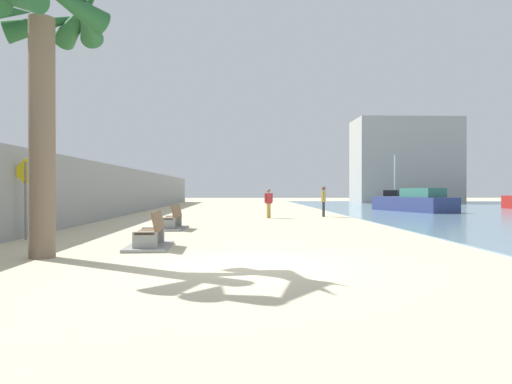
{
  "coord_description": "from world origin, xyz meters",
  "views": [
    {
      "loc": [
        -0.22,
        -9.67,
        1.55
      ],
      "look_at": [
        0.57,
        13.32,
        1.43
      ],
      "focal_mm": 33.17,
      "sensor_mm": 36.0,
      "label": 1
    }
  ],
  "objects_px": {
    "bench_near": "(150,239)",
    "boat_distant": "(414,202)",
    "bench_far": "(171,223)",
    "person_standing": "(324,199)",
    "pedestrian_sign": "(26,189)",
    "boat_far_left": "(394,199)",
    "person_walking": "(269,201)",
    "palm_tree": "(42,45)"
  },
  "relations": [
    {
      "from": "boat_distant",
      "to": "pedestrian_sign",
      "type": "height_order",
      "value": "pedestrian_sign"
    },
    {
      "from": "palm_tree",
      "to": "boat_far_left",
      "type": "distance_m",
      "value": 41.31
    },
    {
      "from": "person_walking",
      "to": "boat_distant",
      "type": "distance_m",
      "value": 12.55
    },
    {
      "from": "palm_tree",
      "to": "bench_far",
      "type": "distance_m",
      "value": 9.09
    },
    {
      "from": "person_walking",
      "to": "boat_far_left",
      "type": "distance_m",
      "value": 25.31
    },
    {
      "from": "person_standing",
      "to": "boat_far_left",
      "type": "relative_size",
      "value": 0.35
    },
    {
      "from": "bench_near",
      "to": "pedestrian_sign",
      "type": "distance_m",
      "value": 4.94
    },
    {
      "from": "boat_distant",
      "to": "boat_far_left",
      "type": "relative_size",
      "value": 1.43
    },
    {
      "from": "bench_far",
      "to": "bench_near",
      "type": "bearing_deg",
      "value": -87.15
    },
    {
      "from": "boat_distant",
      "to": "palm_tree",
      "type": "bearing_deg",
      "value": -127.64
    },
    {
      "from": "boat_far_left",
      "to": "pedestrian_sign",
      "type": "relative_size",
      "value": 1.98
    },
    {
      "from": "bench_far",
      "to": "person_standing",
      "type": "distance_m",
      "value": 11.17
    },
    {
      "from": "boat_far_left",
      "to": "person_standing",
      "type": "bearing_deg",
      "value": -118.03
    },
    {
      "from": "palm_tree",
      "to": "boat_far_left",
      "type": "bearing_deg",
      "value": 60.99
    },
    {
      "from": "bench_near",
      "to": "person_standing",
      "type": "relative_size",
      "value": 1.23
    },
    {
      "from": "bench_near",
      "to": "person_standing",
      "type": "xyz_separation_m",
      "value": [
        7.16,
        14.18,
        0.78
      ]
    },
    {
      "from": "bench_near",
      "to": "boat_distant",
      "type": "xyz_separation_m",
      "value": [
        14.51,
        19.82,
        0.43
      ]
    },
    {
      "from": "bench_far",
      "to": "person_standing",
      "type": "relative_size",
      "value": 1.24
    },
    {
      "from": "person_walking",
      "to": "person_standing",
      "type": "distance_m",
      "value": 3.41
    },
    {
      "from": "person_walking",
      "to": "boat_distant",
      "type": "bearing_deg",
      "value": 32.68
    },
    {
      "from": "bench_far",
      "to": "pedestrian_sign",
      "type": "distance_m",
      "value": 5.58
    },
    {
      "from": "person_standing",
      "to": "pedestrian_sign",
      "type": "xyz_separation_m",
      "value": [
        -11.38,
        -12.0,
        0.56
      ]
    },
    {
      "from": "person_walking",
      "to": "boat_far_left",
      "type": "height_order",
      "value": "boat_far_left"
    },
    {
      "from": "person_standing",
      "to": "palm_tree",
      "type": "bearing_deg",
      "value": -120.22
    },
    {
      "from": "bench_near",
      "to": "person_standing",
      "type": "distance_m",
      "value": 15.9
    },
    {
      "from": "boat_far_left",
      "to": "pedestrian_sign",
      "type": "xyz_separation_m",
      "value": [
        -22.04,
        -32.03,
        0.98
      ]
    },
    {
      "from": "boat_distant",
      "to": "boat_far_left",
      "type": "distance_m",
      "value": 14.76
    },
    {
      "from": "person_walking",
      "to": "pedestrian_sign",
      "type": "distance_m",
      "value": 13.61
    },
    {
      "from": "person_walking",
      "to": "palm_tree",
      "type": "bearing_deg",
      "value": -112.29
    },
    {
      "from": "palm_tree",
      "to": "person_walking",
      "type": "height_order",
      "value": "palm_tree"
    },
    {
      "from": "bench_near",
      "to": "boat_distant",
      "type": "bearing_deg",
      "value": 53.78
    },
    {
      "from": "person_standing",
      "to": "pedestrian_sign",
      "type": "relative_size",
      "value": 0.68
    },
    {
      "from": "bench_far",
      "to": "boat_distant",
      "type": "xyz_separation_m",
      "value": [
        14.81,
        13.92,
        0.43
      ]
    },
    {
      "from": "person_standing",
      "to": "boat_far_left",
      "type": "bearing_deg",
      "value": 61.97
    },
    {
      "from": "bench_far",
      "to": "boat_distant",
      "type": "height_order",
      "value": "boat_distant"
    },
    {
      "from": "bench_far",
      "to": "boat_far_left",
      "type": "relative_size",
      "value": 0.43
    },
    {
      "from": "bench_near",
      "to": "boat_far_left",
      "type": "bearing_deg",
      "value": 62.48
    },
    {
      "from": "bench_near",
      "to": "person_walking",
      "type": "distance_m",
      "value": 13.64
    },
    {
      "from": "palm_tree",
      "to": "boat_distant",
      "type": "bearing_deg",
      "value": 52.36
    },
    {
      "from": "person_walking",
      "to": "boat_far_left",
      "type": "relative_size",
      "value": 0.32
    },
    {
      "from": "person_standing",
      "to": "boat_distant",
      "type": "relative_size",
      "value": 0.24
    },
    {
      "from": "boat_distant",
      "to": "pedestrian_sign",
      "type": "relative_size",
      "value": 2.83
    }
  ]
}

